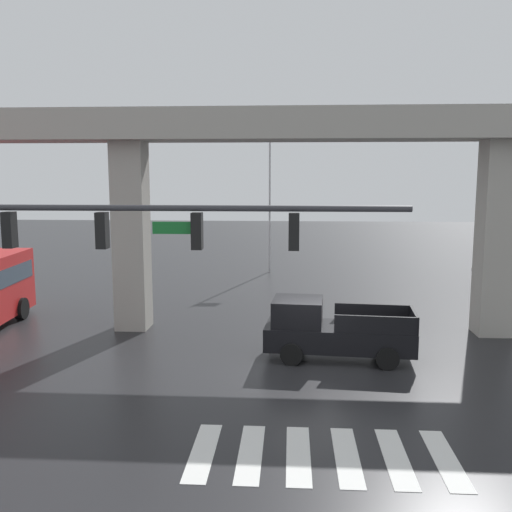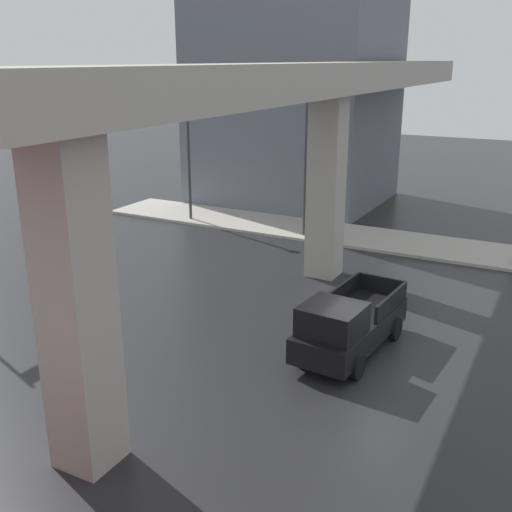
# 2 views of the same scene
# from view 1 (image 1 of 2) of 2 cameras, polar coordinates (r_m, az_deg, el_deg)

# --- Properties ---
(ground_plane) EXTENTS (120.00, 120.00, 0.00)m
(ground_plane) POSITION_cam_1_polar(r_m,az_deg,el_deg) (19.26, 5.78, -11.04)
(ground_plane) COLOR #232326
(crosswalk_stripes) EXTENTS (6.05, 2.80, 0.01)m
(crosswalk_stripes) POSITION_cam_1_polar(r_m,az_deg,el_deg) (13.64, 6.78, -19.49)
(crosswalk_stripes) COLOR silver
(crosswalk_stripes) RESTS_ON ground
(elevated_overpass) EXTENTS (51.15, 2.50, 8.89)m
(elevated_overpass) POSITION_cam_1_polar(r_m,az_deg,el_deg) (22.54, 5.65, 11.51)
(elevated_overpass) COLOR #ADA89E
(elevated_overpass) RESTS_ON ground
(pickup_truck) EXTENTS (5.24, 2.40, 2.08)m
(pickup_truck) POSITION_cam_1_polar(r_m,az_deg,el_deg) (19.79, 7.59, -7.54)
(pickup_truck) COLOR black
(pickup_truck) RESTS_ON ground
(traffic_signal_mast) EXTENTS (10.89, 0.32, 6.20)m
(traffic_signal_mast) POSITION_cam_1_polar(r_m,az_deg,el_deg) (13.45, -15.87, 0.79)
(traffic_signal_mast) COLOR #38383D
(traffic_signal_mast) RESTS_ON ground
(flagpole) EXTENTS (1.16, 0.12, 9.35)m
(flagpole) POSITION_cam_1_polar(r_m,az_deg,el_deg) (36.55, 1.56, 6.82)
(flagpole) COLOR silver
(flagpole) RESTS_ON ground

